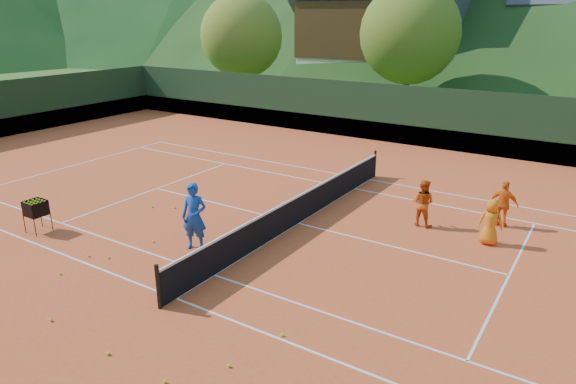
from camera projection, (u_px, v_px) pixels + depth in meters
The scene contains 25 objects.
ground at pixel (298, 224), 16.47m from camera, with size 400.00×400.00×0.00m, color #32561B.
clay_court at pixel (298, 224), 16.46m from camera, with size 40.00×24.00×0.02m, color #CA4A20.
coach at pixel (194, 217), 14.39m from camera, with size 0.71×0.47×1.95m, color #1948A8.
student_a at pixel (423, 203), 16.08m from camera, with size 0.73×0.57×1.51m, color #D65113.
student_b at pixel (504, 204), 16.00m from camera, with size 0.87×0.36×1.49m, color orange.
student_c at pixel (491, 222), 14.77m from camera, with size 0.67×0.44×1.37m, color orange.
tennis_ball_2 at pixel (60, 274), 13.19m from camera, with size 0.07×0.07×0.07m, color #CAED27.
tennis_ball_3 at pixel (282, 335), 10.67m from camera, with size 0.07×0.07×0.07m, color #CAED27.
tennis_ball_5 at pixel (202, 210), 17.48m from camera, with size 0.07×0.07×0.07m, color #CAED27.
tennis_ball_6 at pixel (108, 354), 10.09m from camera, with size 0.07×0.07×0.07m, color #CAED27.
tennis_ball_7 at pixel (229, 366), 9.73m from camera, with size 0.07×0.07×0.07m, color #CAED27.
tennis_ball_8 at pixel (51, 320), 11.19m from camera, with size 0.07×0.07×0.07m, color #CAED27.
tennis_ball_9 at pixel (165, 382), 9.31m from camera, with size 0.07×0.07×0.07m, color #CAED27.
tennis_ball_13 at pixel (89, 256), 14.16m from camera, with size 0.07×0.07×0.07m, color #CAED27.
tennis_ball_14 at pixel (109, 257), 14.07m from camera, with size 0.07×0.07×0.07m, color #CAED27.
tennis_ball_16 at pixel (175, 208), 17.68m from camera, with size 0.07×0.07×0.07m, color #CAED27.
tennis_ball_17 at pixel (153, 242), 15.05m from camera, with size 0.07×0.07×0.07m, color #CAED27.
tennis_ball_18 at pixel (153, 207), 17.79m from camera, with size 0.07×0.07×0.07m, color #CAED27.
court_lines at pixel (298, 223), 16.46m from camera, with size 23.83×11.03×0.00m.
tennis_net at pixel (298, 209), 16.30m from camera, with size 0.10×12.07×1.10m.
perimeter_fence at pixel (298, 186), 16.05m from camera, with size 40.40×24.24×3.00m.
ball_hopper at pixel (36, 209), 15.60m from camera, with size 0.57×0.57×1.00m.
chalet_left at pixel (384, 23), 43.55m from camera, with size 13.80×9.93×12.92m.
tree_a at pixel (242, 36), 37.35m from camera, with size 6.00×6.00×7.88m.
tree_b at pixel (410, 34), 32.69m from camera, with size 6.40×6.40×8.40m.
Camera 1 is at (7.98, -12.97, 6.37)m, focal length 32.00 mm.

